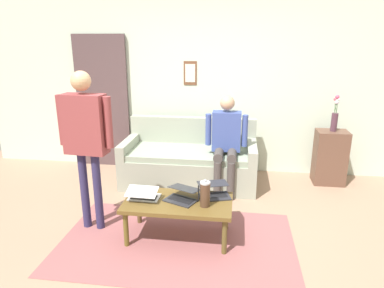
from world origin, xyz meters
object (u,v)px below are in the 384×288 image
couch (190,162)px  laptop_left (182,196)px  laptop_right (214,192)px  side_shelf (330,157)px  laptop_center (144,195)px  person_standing (86,132)px  coffee_table (178,205)px  flower_vase (335,118)px  interior_door (103,103)px  french_press (205,194)px  person_seated (226,139)px

couch → laptop_left: couch is taller
laptop_right → side_shelf: (-1.52, -1.51, -0.07)m
laptop_center → person_standing: person_standing is taller
laptop_right → side_shelf: bearing=-135.1°
laptop_right → coffee_table: bearing=26.3°
coffee_table → flower_vase: 2.58m
interior_door → person_standing: interior_door is taller
interior_door → couch: bearing=159.8°
person_standing → couch: bearing=-122.0°
interior_door → french_press: size_ratio=7.25×
coffee_table → laptop_center: size_ratio=3.39×
person_seated → couch: bearing=-23.8°
flower_vase → person_standing: (2.82, 1.61, 0.13)m
laptop_left → laptop_center: laptop_center is taller
laptop_center → french_press: (-0.63, 0.07, 0.09)m
couch → french_press: size_ratio=6.52×
person_standing → interior_door: bearing=-73.0°
french_press → person_seated: person_seated is taller
coffee_table → person_standing: bearing=-4.4°
laptop_center → person_standing: 0.87m
laptop_right → couch: bearing=-71.2°
interior_door → laptop_left: interior_door is taller
interior_door → person_seated: size_ratio=1.60×
laptop_center → person_seated: size_ratio=0.25×
french_press → flower_vase: 2.41m
couch → laptop_center: size_ratio=5.75×
flower_vase → laptop_right: bearing=44.9°
laptop_right → french_press: 0.27m
coffee_table → side_shelf: side_shelf is taller
couch → person_seated: person_seated is taller
laptop_right → flower_vase: flower_vase is taller
laptop_left → couch: bearing=-85.0°
flower_vase → laptop_left: bearing=42.1°
person_standing → person_seated: (-1.37, -1.16, -0.35)m
laptop_left → laptop_center: (0.39, 0.03, -0.00)m
couch → person_standing: (0.86, 1.38, 0.77)m
flower_vase → person_seated: (1.45, 0.46, -0.22)m
side_shelf → person_standing: person_standing is taller
interior_door → laptop_left: (-1.57, 1.96, -0.57)m
coffee_table → flower_vase: flower_vase is taller
laptop_right → person_standing: (1.30, 0.10, 0.63)m
coffee_table → french_press: size_ratio=3.84×
laptop_center → side_shelf: size_ratio=0.42×
french_press → person_seated: (-0.15, -1.30, 0.19)m
french_press → side_shelf: (-1.59, -1.76, -0.16)m
coffee_table → french_press: bearing=165.7°
person_standing → french_press: bearing=173.3°
coffee_table → flower_vase: size_ratio=2.20×
interior_door → laptop_right: 2.68m
laptop_left → side_shelf: (-1.83, -1.66, -0.07)m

